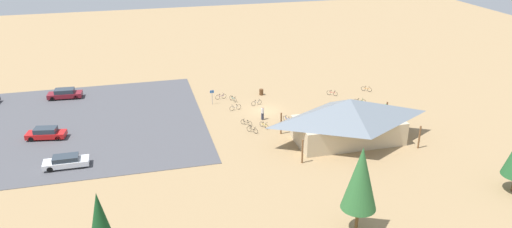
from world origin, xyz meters
TOP-DOWN VIEW (x-y plane):
  - ground at (0.00, 0.00)m, footprint 160.00×160.00m
  - parking_lot_asphalt at (26.84, -1.48)m, footprint 36.37×29.92m
  - bike_pavilion at (-7.08, 11.62)m, footprint 14.64×8.15m
  - trash_bin at (-1.18, -6.20)m, footprint 0.60×0.60m
  - lot_sign at (6.58, -4.29)m, footprint 0.56×0.08m
  - pine_far_west at (-0.31, 28.38)m, footprint 3.03×3.03m
  - bicycle_black_back_row at (3.42, 6.50)m, footprint 1.12×1.34m
  - bicycle_purple_by_bin at (5.01, -6.02)m, footprint 1.68×0.48m
  - bicycle_green_edge_north at (-13.82, 0.88)m, footprint 1.64×0.69m
  - bicycle_blue_lone_east at (-1.88, 4.40)m, footprint 0.80×1.50m
  - bicycle_teal_front_row at (3.47, -4.70)m, footprint 0.74×1.58m
  - bicycle_yellow_near_porch at (1.63, 5.52)m, footprint 0.77×1.56m
  - bicycle_white_yard_left at (3.88, -1.30)m, footprint 1.72×0.58m
  - bicycle_orange_mid_cluster at (-17.13, -3.65)m, footprint 1.26×1.15m
  - bicycle_red_yard_right at (-11.36, -3.33)m, footprint 1.27×1.14m
  - bicycle_silver_yard_center at (0.56, -2.35)m, footprint 1.63×0.62m
  - bicycle_black_near_sign at (3.60, 4.07)m, footprint 1.23×1.24m
  - car_white_second_row at (25.02, 10.08)m, footprint 4.72×1.79m
  - car_red_front_row at (28.01, 1.95)m, footprint 4.80×2.48m
  - car_maroon_far_end at (27.10, -12.00)m, footprint 4.91×2.23m
  - visitor_at_bikes at (1.12, 2.87)m, footprint 0.36×0.36m
  - visitor_by_pavilion at (-15.58, 5.30)m, footprint 0.36×0.39m

SIDE VIEW (x-z plane):
  - ground at x=0.00m, z-range 0.00..0.00m
  - parking_lot_asphalt at x=26.84m, z-range 0.00..0.05m
  - bicycle_black_near_sign at x=3.60m, z-range -0.03..0.71m
  - bicycle_blue_lone_east at x=-1.88m, z-range -0.02..0.73m
  - bicycle_red_yard_right at x=-11.36m, z-range -0.04..0.75m
  - bicycle_silver_yard_center at x=0.56m, z-range -0.05..0.77m
  - bicycle_teal_front_row at x=3.47m, z-range -0.03..0.75m
  - bicycle_yellow_near_porch at x=1.63m, z-range -0.06..0.79m
  - bicycle_orange_mid_cluster at x=-17.13m, z-range -0.06..0.80m
  - bicycle_black_back_row at x=3.42m, z-range -0.05..0.80m
  - bicycle_purple_by_bin at x=5.01m, z-range -0.05..0.80m
  - bicycle_green_edge_north at x=-13.82m, z-range -0.06..0.82m
  - bicycle_white_yard_left at x=3.88m, z-range -0.03..0.79m
  - trash_bin at x=-1.18m, z-range 0.00..0.90m
  - car_white_second_row at x=25.02m, z-range 0.05..1.38m
  - car_red_front_row at x=28.01m, z-range 0.04..1.46m
  - car_maroon_far_end at x=27.10m, z-range 0.04..1.48m
  - visitor_by_pavilion at x=-15.58m, z-range 0.04..1.72m
  - visitor_at_bikes at x=1.12m, z-range 0.05..1.88m
  - lot_sign at x=6.58m, z-range 0.31..2.51m
  - bike_pavilion at x=-7.08m, z-range 0.30..5.67m
  - pine_far_west at x=-0.31m, z-range 1.16..9.24m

